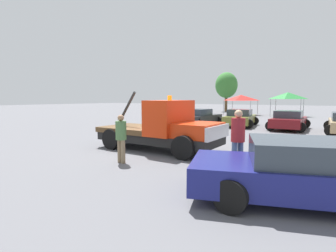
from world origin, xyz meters
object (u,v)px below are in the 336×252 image
(tree_left, at_px, (226,85))
(parked_car_charcoal, at_px, (199,117))
(tow_truck, at_px, (165,129))
(parked_car_maroon, at_px, (289,120))
(person_at_hood, at_px, (121,135))
(parked_car_olive, at_px, (240,118))
(foreground_car, at_px, (316,173))
(person_near_truck, at_px, (238,136))
(canopy_tent_green, at_px, (288,96))
(canopy_tent_red, at_px, (241,98))

(tree_left, bearing_deg, parked_car_charcoal, -75.27)
(tow_truck, bearing_deg, parked_car_maroon, 73.83)
(person_at_hood, height_order, parked_car_olive, person_at_hood)
(foreground_car, relative_size, parked_car_maroon, 1.31)
(tree_left, bearing_deg, person_near_truck, -69.39)
(person_at_hood, distance_m, tree_left, 36.21)
(parked_car_charcoal, height_order, canopy_tent_green, canopy_tent_green)
(person_near_truck, bearing_deg, canopy_tent_red, -40.40)
(canopy_tent_green, xyz_separation_m, tree_left, (-10.19, 6.50, 1.78))
(person_at_hood, relative_size, canopy_tent_green, 0.49)
(foreground_car, bearing_deg, person_near_truck, 125.39)
(parked_car_olive, distance_m, canopy_tent_green, 14.82)
(person_near_truck, height_order, parked_car_charcoal, person_near_truck)
(parked_car_olive, distance_m, parked_car_maroon, 3.58)
(person_near_truck, xyz_separation_m, parked_car_maroon, (-0.26, 12.27, -0.43))
(tow_truck, distance_m, canopy_tent_red, 25.67)
(tow_truck, height_order, canopy_tent_red, canopy_tent_red)
(parked_car_charcoal, bearing_deg, canopy_tent_green, -10.27)
(canopy_tent_red, bearing_deg, canopy_tent_green, 6.06)
(person_at_hood, height_order, canopy_tent_red, canopy_tent_red)
(parked_car_maroon, relative_size, canopy_tent_green, 1.27)
(tow_truck, bearing_deg, person_at_hood, -91.07)
(person_near_truck, distance_m, person_at_hood, 3.84)
(parked_car_charcoal, bearing_deg, person_near_truck, -144.12)
(person_at_hood, distance_m, parked_car_maroon, 13.84)
(parked_car_olive, bearing_deg, foreground_car, -163.60)
(parked_car_maroon, xyz_separation_m, canopy_tent_green, (-2.25, 14.99, 1.85))
(parked_car_charcoal, xyz_separation_m, canopy_tent_red, (-1.22, 15.14, 1.61))
(canopy_tent_red, bearing_deg, tree_left, 123.14)
(canopy_tent_red, distance_m, canopy_tent_green, 5.60)
(person_at_hood, bearing_deg, parked_car_maroon, -1.29)
(foreground_car, distance_m, parked_car_charcoal, 15.89)
(parked_car_charcoal, distance_m, tree_left, 23.27)
(parked_car_charcoal, bearing_deg, parked_car_maroon, -78.46)
(tow_truck, xyz_separation_m, foreground_car, (5.73, -2.99, -0.26))
(person_near_truck, relative_size, parked_car_olive, 0.42)
(foreground_car, bearing_deg, tow_truck, 133.70)
(person_at_hood, height_order, canopy_tent_green, canopy_tent_green)
(canopy_tent_red, bearing_deg, person_near_truck, -73.17)
(canopy_tent_green, bearing_deg, parked_car_charcoal, -105.44)
(foreground_car, bearing_deg, person_at_hood, 157.10)
(foreground_car, distance_m, parked_car_olive, 15.38)
(canopy_tent_red, height_order, canopy_tent_green, canopy_tent_green)
(person_near_truck, bearing_deg, tow_truck, 10.98)
(person_near_truck, xyz_separation_m, canopy_tent_red, (-8.07, 26.67, 1.18))
(parked_car_maroon, bearing_deg, parked_car_charcoal, 96.90)
(tow_truck, relative_size, canopy_tent_red, 1.54)
(parked_car_olive, relative_size, canopy_tent_red, 1.26)
(foreground_car, xyz_separation_m, person_near_truck, (-2.15, 1.55, 0.42))
(tow_truck, bearing_deg, parked_car_olive, 92.09)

